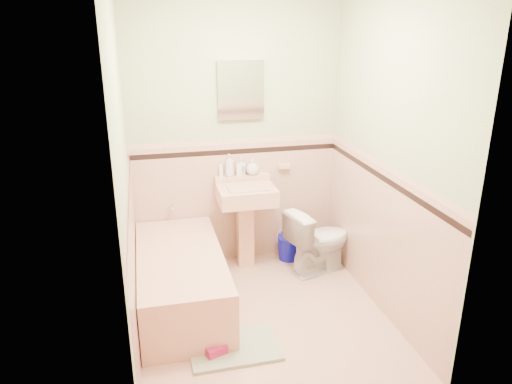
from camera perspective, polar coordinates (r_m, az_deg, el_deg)
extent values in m
plane|color=#E2AC94|center=(4.16, 0.82, -14.24)|extent=(2.20, 2.20, 0.00)
plane|color=beige|center=(4.65, -2.42, 6.33)|extent=(2.50, 0.00, 2.50)
plane|color=beige|center=(2.63, 6.78, -4.47)|extent=(2.50, 0.00, 2.50)
plane|color=beige|center=(3.52, -15.09, 1.25)|extent=(0.00, 2.50, 2.50)
plane|color=beige|center=(3.97, 15.06, 3.33)|extent=(0.00, 2.50, 2.50)
plane|color=beige|center=(4.83, -2.28, -1.23)|extent=(2.00, 0.00, 2.00)
plane|color=beige|center=(2.96, 6.18, -15.93)|extent=(2.00, 0.00, 2.00)
plane|color=beige|center=(3.77, -14.04, -8.16)|extent=(0.00, 2.20, 2.20)
plane|color=beige|center=(4.19, 14.14, -5.24)|extent=(0.00, 2.20, 2.20)
plane|color=black|center=(4.67, -2.35, 4.72)|extent=(2.00, 0.00, 2.00)
plane|color=black|center=(2.70, 6.54, -6.84)|extent=(2.00, 0.00, 2.00)
plane|color=black|center=(3.56, -14.62, -0.71)|extent=(0.00, 2.20, 2.20)
plane|color=black|center=(4.00, 14.67, 1.53)|extent=(0.00, 2.20, 2.20)
plane|color=#E2AA97|center=(4.64, -2.37, 5.92)|extent=(2.00, 0.00, 2.00)
plane|color=#E2AA97|center=(2.66, 6.63, -4.91)|extent=(2.00, 0.00, 2.00)
plane|color=#E2AA97|center=(3.53, -14.76, 0.81)|extent=(0.00, 2.20, 2.20)
plane|color=#E2AA97|center=(3.97, 14.80, 2.90)|extent=(0.00, 2.20, 2.20)
cube|color=#DDA185|center=(4.24, -8.71, -10.23)|extent=(0.70, 1.50, 0.45)
cylinder|color=silver|center=(4.72, -9.73, -1.65)|extent=(0.04, 0.12, 0.04)
cylinder|color=silver|center=(4.65, -1.52, 2.48)|extent=(0.02, 0.02, 0.10)
cube|color=white|center=(4.55, -1.79, 11.80)|extent=(0.43, 0.04, 0.53)
cube|color=#DDA185|center=(4.80, 3.25, 3.02)|extent=(0.11, 0.07, 0.04)
imported|color=#B2B2B2|center=(4.65, -3.11, 3.13)|extent=(0.09, 0.10, 0.22)
imported|color=#B2B2B2|center=(4.67, -1.76, 2.96)|extent=(0.10, 0.10, 0.17)
imported|color=#B2B2B2|center=(4.70, -0.41, 2.97)|extent=(0.15, 0.15, 0.16)
cylinder|color=white|center=(4.65, -4.12, 2.49)|extent=(0.05, 0.05, 0.12)
imported|color=white|center=(4.72, 7.35, -5.59)|extent=(0.71, 0.52, 0.64)
cube|color=#939F84|center=(3.81, -2.56, -17.67)|extent=(0.66, 0.45, 0.03)
cube|color=#BF1E59|center=(3.71, -4.59, -17.97)|extent=(0.17, 0.12, 0.06)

